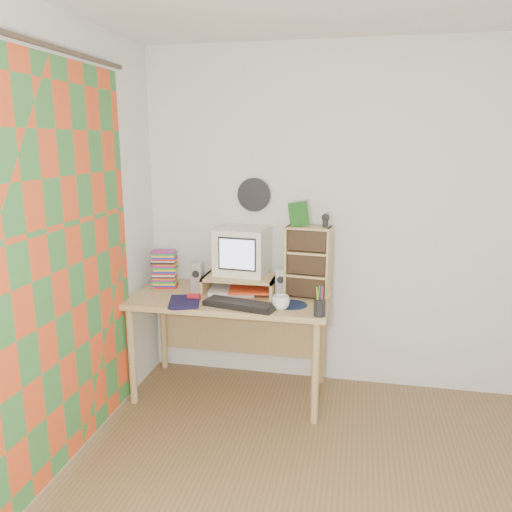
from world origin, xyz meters
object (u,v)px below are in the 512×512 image
at_px(keyboard, 240,305).
at_px(dvd_stack, 165,271).
at_px(crt_monitor, 241,252).
at_px(cd_rack, 308,262).
at_px(mug, 281,303).
at_px(desk, 233,310).
at_px(diary, 169,300).

bearing_deg(keyboard, dvd_stack, 165.08).
xyz_separation_m(crt_monitor, dvd_stack, (-0.58, -0.04, -0.17)).
xyz_separation_m(cd_rack, mug, (-0.14, -0.30, -0.21)).
relative_size(desk, diary, 5.68).
relative_size(crt_monitor, keyboard, 0.73).
bearing_deg(mug, cd_rack, 64.81).
height_order(keyboard, diary, diary).
distance_m(crt_monitor, diary, 0.64).
bearing_deg(crt_monitor, desk, -113.89).
height_order(desk, crt_monitor, crt_monitor).
relative_size(dvd_stack, diary, 0.97).
height_order(desk, cd_rack, cd_rack).
distance_m(dvd_stack, cd_rack, 1.08).
relative_size(dvd_stack, cd_rack, 0.48).
bearing_deg(mug, crt_monitor, 133.39).
bearing_deg(dvd_stack, cd_rack, -11.24).
height_order(cd_rack, diary, cd_rack).
bearing_deg(cd_rack, diary, -152.35).
bearing_deg(diary, crt_monitor, 29.85).
distance_m(cd_rack, diary, 0.99).
bearing_deg(desk, crt_monitor, 61.22).
relative_size(desk, keyboard, 2.89).
xyz_separation_m(mug, diary, (-0.75, -0.04, -0.02)).
xyz_separation_m(desk, crt_monitor, (0.05, 0.09, 0.42)).
bearing_deg(desk, dvd_stack, 174.83).
relative_size(mug, diary, 0.47).
bearing_deg(keyboard, diary, -163.35).
bearing_deg(mug, dvd_stack, 160.36).
height_order(keyboard, dvd_stack, dvd_stack).
bearing_deg(cd_rack, mug, -108.77).
distance_m(crt_monitor, mug, 0.56).
relative_size(cd_rack, diary, 2.03).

